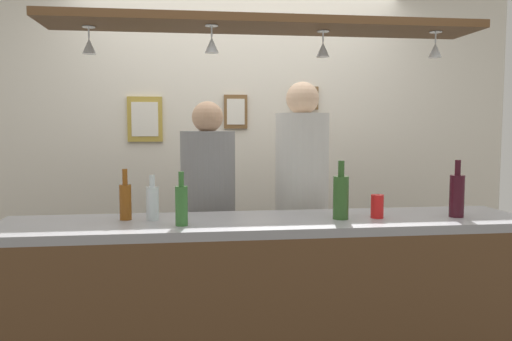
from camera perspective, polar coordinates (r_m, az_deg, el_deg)
back_wall at (r=4.03m, az=-1.85°, el=2.23°), size 4.40×0.06×2.60m
bar_counter at (r=2.56m, az=1.81°, el=-13.39°), size 2.70×0.55×1.02m
overhead_glass_rack at (r=2.68m, az=1.16°, el=15.95°), size 2.20×0.36×0.04m
hanging_wineglass_far_left at (r=2.72m, az=-18.11°, el=13.14°), size 0.07×0.07×0.13m
hanging_wineglass_left at (r=2.57m, az=-4.96°, el=13.86°), size 0.07×0.07×0.13m
hanging_wineglass_center_left at (r=2.74m, az=7.47°, el=13.31°), size 0.07×0.07×0.13m
hanging_wineglass_center at (r=2.89m, az=19.36°, el=12.63°), size 0.07×0.07×0.13m
person_left_grey_shirt at (r=3.22m, az=-5.34°, el=-4.00°), size 0.34×0.34×1.65m
person_middle_white_patterned_shirt at (r=3.29m, az=5.13°, el=-2.38°), size 0.34×0.34×1.77m
bottle_wine_dark_red at (r=2.87m, az=21.49°, el=-2.51°), size 0.08×0.08×0.30m
bottle_beer_amber_tall at (r=2.68m, az=-14.36°, el=-3.23°), size 0.06×0.06×0.26m
bottle_champagne_green at (r=2.65m, az=9.44°, el=-2.84°), size 0.08×0.08×0.30m
bottle_beer_green_import at (r=2.47m, az=-8.31°, el=-3.74°), size 0.06×0.06×0.26m
bottle_soda_clear at (r=2.64m, az=-11.48°, el=-3.46°), size 0.06×0.06×0.23m
drink_can at (r=2.73m, az=13.36°, el=-3.90°), size 0.07×0.07×0.12m
picture_frame_caricature at (r=3.97m, az=-12.28°, el=5.61°), size 0.26×0.02×0.34m
picture_frame_lower_pair at (r=4.06m, az=5.62°, el=4.52°), size 0.30×0.02×0.18m
picture_frame_upper_small at (r=4.07m, az=5.43°, el=8.05°), size 0.22×0.02×0.18m
picture_frame_crest at (r=3.98m, az=-2.28°, el=6.57°), size 0.18×0.02×0.26m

